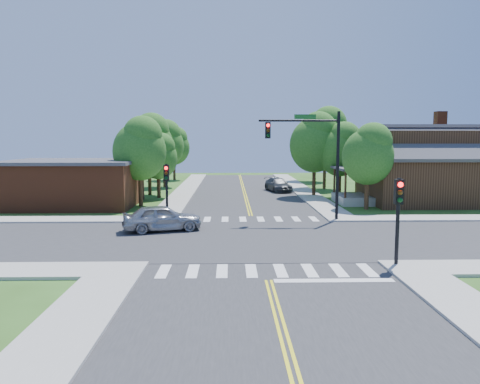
{
  "coord_description": "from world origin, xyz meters",
  "views": [
    {
      "loc": [
        -1.47,
        -24.87,
        5.43
      ],
      "look_at": [
        -0.85,
        3.45,
        2.2
      ],
      "focal_mm": 35.0,
      "sensor_mm": 36.0,
      "label": 1
    }
  ],
  "objects_px": {
    "signal_pole_nw": "(167,181)",
    "car_silver": "(162,218)",
    "signal_pole_se": "(398,205)",
    "signal_mast_ne": "(312,148)",
    "house_ne": "(426,164)",
    "car_dgrey": "(278,185)"
  },
  "relations": [
    {
      "from": "signal_mast_ne",
      "to": "signal_pole_se",
      "type": "relative_size",
      "value": 1.89
    },
    {
      "from": "signal_mast_ne",
      "to": "signal_pole_se",
      "type": "xyz_separation_m",
      "value": [
        1.69,
        -11.21,
        -2.19
      ]
    },
    {
      "from": "signal_pole_nw",
      "to": "house_ne",
      "type": "bearing_deg",
      "value": 22.69
    },
    {
      "from": "car_silver",
      "to": "signal_pole_se",
      "type": "bearing_deg",
      "value": -140.89
    },
    {
      "from": "signal_mast_ne",
      "to": "car_dgrey",
      "type": "xyz_separation_m",
      "value": [
        -0.41,
        17.35,
        -4.18
      ]
    },
    {
      "from": "car_dgrey",
      "to": "car_silver",
      "type": "bearing_deg",
      "value": -126.27
    },
    {
      "from": "signal_pole_nw",
      "to": "car_silver",
      "type": "distance_m",
      "value": 3.76
    },
    {
      "from": "signal_pole_se",
      "to": "car_silver",
      "type": "relative_size",
      "value": 0.77
    },
    {
      "from": "signal_pole_se",
      "to": "house_ne",
      "type": "bearing_deg",
      "value": 64.42
    },
    {
      "from": "signal_pole_se",
      "to": "car_silver",
      "type": "bearing_deg",
      "value": 144.3
    },
    {
      "from": "signal_pole_se",
      "to": "car_dgrey",
      "type": "distance_m",
      "value": 28.71
    },
    {
      "from": "car_dgrey",
      "to": "signal_pole_se",
      "type": "bearing_deg",
      "value": -98.56
    },
    {
      "from": "signal_mast_ne",
      "to": "car_silver",
      "type": "distance_m",
      "value": 10.73
    },
    {
      "from": "signal_mast_ne",
      "to": "signal_pole_nw",
      "type": "xyz_separation_m",
      "value": [
        -9.51,
        -0.01,
        -2.19
      ]
    },
    {
      "from": "signal_mast_ne",
      "to": "car_silver",
      "type": "bearing_deg",
      "value": -160.82
    },
    {
      "from": "house_ne",
      "to": "car_silver",
      "type": "relative_size",
      "value": 2.66
    },
    {
      "from": "signal_pole_nw",
      "to": "signal_pole_se",
      "type": "bearing_deg",
      "value": -45.0
    },
    {
      "from": "car_silver",
      "to": "signal_mast_ne",
      "type": "bearing_deg",
      "value": -86.01
    },
    {
      "from": "signal_mast_ne",
      "to": "car_dgrey",
      "type": "distance_m",
      "value": 17.85
    },
    {
      "from": "signal_mast_ne",
      "to": "house_ne",
      "type": "relative_size",
      "value": 0.55
    },
    {
      "from": "signal_pole_se",
      "to": "car_silver",
      "type": "height_order",
      "value": "signal_pole_se"
    },
    {
      "from": "car_silver",
      "to": "car_dgrey",
      "type": "relative_size",
      "value": 0.99
    }
  ]
}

